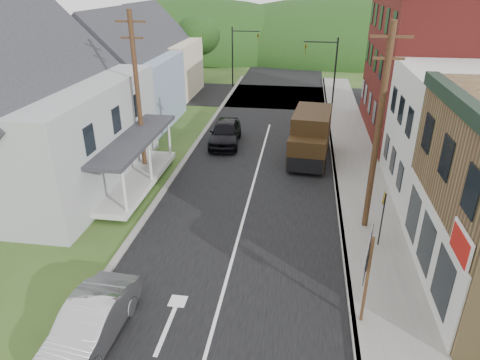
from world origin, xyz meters
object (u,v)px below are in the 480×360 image
at_px(dark_sedan, 225,133).
at_px(delivery_van, 310,137).
at_px(route_sign_cluster, 367,268).
at_px(warning_sign, 383,211).
at_px(silver_sedan, 91,324).

height_order(dark_sedan, delivery_van, delivery_van).
distance_m(route_sign_cluster, warning_sign, 4.79).
xyz_separation_m(dark_sedan, warning_sign, (8.63, -11.41, 0.98)).
distance_m(silver_sedan, route_sign_cluster, 8.76).
bearing_deg(warning_sign, dark_sedan, 145.64).
bearing_deg(warning_sign, delivery_van, 125.66).
bearing_deg(route_sign_cluster, silver_sedan, -153.23).
bearing_deg(delivery_van, warning_sign, -67.34).
relative_size(dark_sedan, route_sign_cluster, 1.51).
distance_m(silver_sedan, dark_sedan, 18.14).
bearing_deg(route_sign_cluster, warning_sign, 88.20).
height_order(silver_sedan, dark_sedan, dark_sedan).
height_order(silver_sedan, delivery_van, delivery_van).
relative_size(route_sign_cluster, warning_sign, 1.24).
relative_size(dark_sedan, warning_sign, 1.88).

